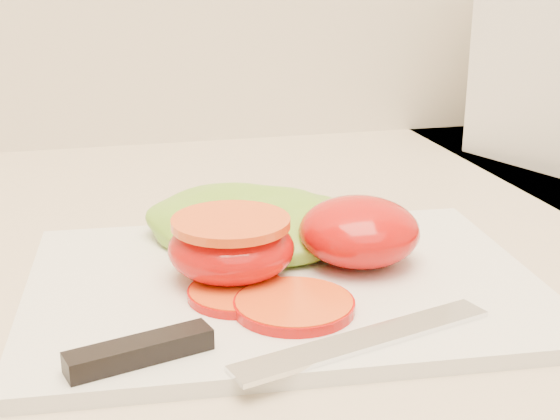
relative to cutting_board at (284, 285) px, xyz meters
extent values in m
cube|color=#C1AF97|center=(0.11, 0.12, -0.02)|extent=(3.92, 0.65, 0.03)
cube|color=silver|center=(0.00, 0.00, 0.00)|extent=(0.35, 0.27, 0.01)
ellipsoid|color=#D00603|center=(0.06, 0.02, 0.03)|extent=(0.08, 0.08, 0.05)
ellipsoid|color=#D00603|center=(-0.03, 0.01, 0.03)|extent=(0.08, 0.08, 0.04)
cylinder|color=red|center=(-0.03, 0.01, 0.04)|extent=(0.08, 0.08, 0.01)
cylinder|color=orange|center=(-0.01, -0.05, 0.01)|extent=(0.07, 0.07, 0.01)
cylinder|color=orange|center=(-0.03, -0.02, 0.01)|extent=(0.06, 0.06, 0.01)
ellipsoid|color=#6DB32F|center=(-0.01, 0.07, 0.02)|extent=(0.20, 0.18, 0.03)
ellipsoid|color=#6DB32F|center=(0.03, 0.07, 0.02)|extent=(0.14, 0.14, 0.02)
cube|color=silver|center=(0.02, -0.10, 0.01)|extent=(0.16, 0.06, 0.00)
cube|color=black|center=(-0.10, -0.09, 0.01)|extent=(0.08, 0.04, 0.01)
camera|label=1|loc=(-0.12, -0.46, 0.21)|focal=50.00mm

